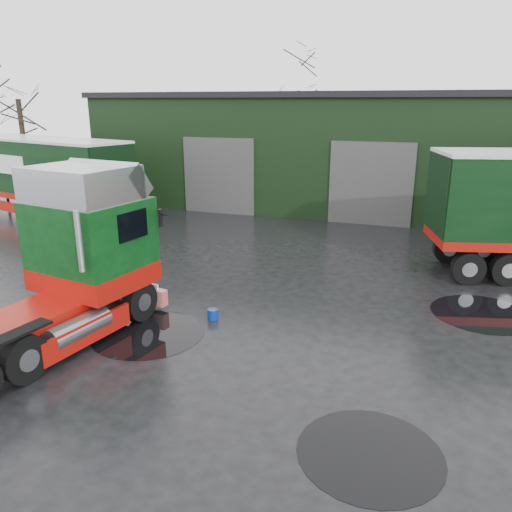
{
  "coord_description": "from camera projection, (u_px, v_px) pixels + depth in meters",
  "views": [
    {
      "loc": [
        4.82,
        -10.53,
        5.81
      ],
      "look_at": [
        0.38,
        1.95,
        1.7
      ],
      "focal_mm": 35.0,
      "sensor_mm": 36.0,
      "label": 1
    }
  ],
  "objects": [
    {
      "name": "hero_tractor",
      "position": [
        30.0,
        264.0,
        11.76
      ],
      "size": [
        4.0,
        7.3,
        4.3
      ],
      "primitive_type": null,
      "rotation": [
        0.0,
        0.0,
        -0.16
      ],
      "color": "#083511",
      "rests_on": "ground"
    },
    {
      "name": "wash_bucket",
      "position": [
        213.0,
        314.0,
        13.9
      ],
      "size": [
        0.34,
        0.34,
        0.28
      ],
      "primitive_type": "cylinder",
      "rotation": [
        0.0,
        0.0,
        -0.13
      ],
      "color": "#062391",
      "rests_on": "ground"
    },
    {
      "name": "tree_left",
      "position": [
        22.0,
        131.0,
        27.71
      ],
      "size": [
        4.4,
        4.4,
        8.5
      ],
      "primitive_type": null,
      "color": "black",
      "rests_on": "ground"
    },
    {
      "name": "trailer_left",
      "position": [
        31.0,
        177.0,
        25.9
      ],
      "size": [
        13.55,
        6.04,
        4.13
      ],
      "primitive_type": null,
      "rotation": [
        0.0,
        0.0,
        1.31
      ],
      "color": "silver",
      "rests_on": "ground"
    },
    {
      "name": "puddle_3",
      "position": [
        370.0,
        453.0,
        8.6
      ],
      "size": [
        2.54,
        2.54,
        0.01
      ],
      "primitive_type": "cylinder",
      "color": "black",
      "rests_on": "ground"
    },
    {
      "name": "warehouse",
      "position": [
        385.0,
        149.0,
        29.16
      ],
      "size": [
        32.4,
        12.4,
        6.3
      ],
      "color": "black",
      "rests_on": "ground"
    },
    {
      "name": "tree_back_a",
      "position": [
        298.0,
        115.0,
        40.25
      ],
      "size": [
        4.4,
        4.4,
        9.5
      ],
      "primitive_type": null,
      "color": "black",
      "rests_on": "ground"
    },
    {
      "name": "puddle_0",
      "position": [
        148.0,
        333.0,
        13.06
      ],
      "size": [
        2.95,
        2.95,
        0.01
      ],
      "primitive_type": "cylinder",
      "color": "black",
      "rests_on": "ground"
    },
    {
      "name": "ground",
      "position": [
        216.0,
        339.0,
        12.74
      ],
      "size": [
        100.0,
        100.0,
        0.0
      ],
      "primitive_type": "plane",
      "color": "black"
    },
    {
      "name": "puddle_1",
      "position": [
        483.0,
        314.0,
        14.27
      ],
      "size": [
        2.88,
        2.88,
        0.01
      ],
      "primitive_type": "cylinder",
      "color": "black",
      "rests_on": "ground"
    }
  ]
}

